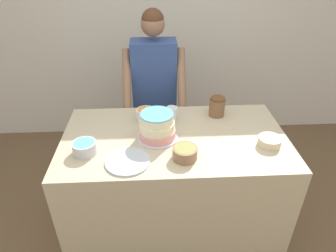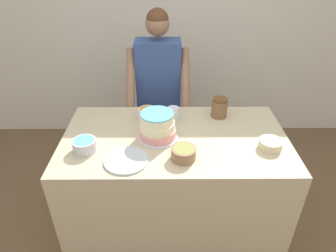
{
  "view_description": "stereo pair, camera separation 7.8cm",
  "coord_description": "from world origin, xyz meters",
  "px_view_note": "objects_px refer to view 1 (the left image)",
  "views": [
    {
      "loc": [
        -0.14,
        -1.28,
        2.09
      ],
      "look_at": [
        -0.05,
        0.39,
        1.05
      ],
      "focal_mm": 32.0,
      "sensor_mm": 36.0,
      "label": 1
    },
    {
      "loc": [
        -0.06,
        -1.28,
        2.09
      ],
      "look_at": [
        -0.05,
        0.39,
        1.05
      ],
      "focal_mm": 32.0,
      "sensor_mm": 36.0,
      "label": 2
    }
  ],
  "objects_px": {
    "person_baker": "(154,85)",
    "stoneware_jar": "(217,107)",
    "cake": "(157,127)",
    "frosting_bowl_blue": "(85,147)",
    "frosting_bowl_orange": "(146,114)",
    "drinking_glass": "(172,114)",
    "ceramic_plate": "(128,161)",
    "frosting_bowl_pink": "(270,141)",
    "frosting_bowl_olive": "(185,153)"
  },
  "relations": [
    {
      "from": "cake",
      "to": "frosting_bowl_blue",
      "type": "bearing_deg",
      "value": -162.2
    },
    {
      "from": "ceramic_plate",
      "to": "frosting_bowl_orange",
      "type": "bearing_deg",
      "value": 77.84
    },
    {
      "from": "frosting_bowl_blue",
      "to": "drinking_glass",
      "type": "relative_size",
      "value": 1.36
    },
    {
      "from": "frosting_bowl_pink",
      "to": "frosting_bowl_orange",
      "type": "relative_size",
      "value": 1.09
    },
    {
      "from": "person_baker",
      "to": "ceramic_plate",
      "type": "relative_size",
      "value": 5.9
    },
    {
      "from": "frosting_bowl_orange",
      "to": "drinking_glass",
      "type": "distance_m",
      "value": 0.19
    },
    {
      "from": "frosting_bowl_blue",
      "to": "frosting_bowl_olive",
      "type": "bearing_deg",
      "value": -7.94
    },
    {
      "from": "person_baker",
      "to": "frosting_bowl_pink",
      "type": "bearing_deg",
      "value": -50.16
    },
    {
      "from": "frosting_bowl_blue",
      "to": "frosting_bowl_orange",
      "type": "distance_m",
      "value": 0.54
    },
    {
      "from": "cake",
      "to": "frosting_bowl_blue",
      "type": "xyz_separation_m",
      "value": [
        -0.46,
        -0.15,
        -0.04
      ]
    },
    {
      "from": "person_baker",
      "to": "frosting_bowl_olive",
      "type": "relative_size",
      "value": 10.57
    },
    {
      "from": "frosting_bowl_blue",
      "to": "stoneware_jar",
      "type": "distance_m",
      "value": 1.02
    },
    {
      "from": "frosting_bowl_orange",
      "to": "person_baker",
      "type": "bearing_deg",
      "value": 82.2
    },
    {
      "from": "frosting_bowl_olive",
      "to": "frosting_bowl_orange",
      "type": "distance_m",
      "value": 0.53
    },
    {
      "from": "cake",
      "to": "frosting_bowl_orange",
      "type": "height_order",
      "value": "cake"
    },
    {
      "from": "frosting_bowl_pink",
      "to": "frosting_bowl_olive",
      "type": "bearing_deg",
      "value": -169.11
    },
    {
      "from": "frosting_bowl_orange",
      "to": "stoneware_jar",
      "type": "relative_size",
      "value": 0.92
    },
    {
      "from": "frosting_bowl_olive",
      "to": "stoneware_jar",
      "type": "distance_m",
      "value": 0.6
    },
    {
      "from": "ceramic_plate",
      "to": "person_baker",
      "type": "bearing_deg",
      "value": 80.08
    },
    {
      "from": "frosting_bowl_blue",
      "to": "frosting_bowl_olive",
      "type": "relative_size",
      "value": 0.98
    },
    {
      "from": "cake",
      "to": "frosting_bowl_orange",
      "type": "distance_m",
      "value": 0.25
    },
    {
      "from": "drinking_glass",
      "to": "ceramic_plate",
      "type": "distance_m",
      "value": 0.57
    },
    {
      "from": "person_baker",
      "to": "cake",
      "type": "xyz_separation_m",
      "value": [
        0.01,
        -0.77,
        0.04
      ]
    },
    {
      "from": "person_baker",
      "to": "ceramic_plate",
      "type": "bearing_deg",
      "value": -99.92
    },
    {
      "from": "frosting_bowl_pink",
      "to": "frosting_bowl_orange",
      "type": "height_order",
      "value": "frosting_bowl_orange"
    },
    {
      "from": "frosting_bowl_olive",
      "to": "ceramic_plate",
      "type": "distance_m",
      "value": 0.35
    },
    {
      "from": "frosting_bowl_blue",
      "to": "stoneware_jar",
      "type": "height_order",
      "value": "stoneware_jar"
    },
    {
      "from": "cake",
      "to": "ceramic_plate",
      "type": "bearing_deg",
      "value": -125.99
    },
    {
      "from": "cake",
      "to": "ceramic_plate",
      "type": "relative_size",
      "value": 1.03
    },
    {
      "from": "person_baker",
      "to": "stoneware_jar",
      "type": "xyz_separation_m",
      "value": [
        0.47,
        -0.48,
        0.02
      ]
    },
    {
      "from": "frosting_bowl_olive",
      "to": "frosting_bowl_pink",
      "type": "relative_size",
      "value": 1.03
    },
    {
      "from": "cake",
      "to": "frosting_bowl_olive",
      "type": "relative_size",
      "value": 1.84
    },
    {
      "from": "cake",
      "to": "frosting_bowl_blue",
      "type": "relative_size",
      "value": 1.87
    },
    {
      "from": "frosting_bowl_orange",
      "to": "ceramic_plate",
      "type": "distance_m",
      "value": 0.51
    },
    {
      "from": "cake",
      "to": "frosting_bowl_orange",
      "type": "bearing_deg",
      "value": 108.72
    },
    {
      "from": "cake",
      "to": "stoneware_jar",
      "type": "height_order",
      "value": "cake"
    },
    {
      "from": "frosting_bowl_pink",
      "to": "stoneware_jar",
      "type": "xyz_separation_m",
      "value": [
        -0.27,
        0.41,
        0.04
      ]
    },
    {
      "from": "frosting_bowl_olive",
      "to": "drinking_glass",
      "type": "height_order",
      "value": "drinking_glass"
    },
    {
      "from": "frosting_bowl_olive",
      "to": "ceramic_plate",
      "type": "xyz_separation_m",
      "value": [
        -0.35,
        -0.02,
        -0.04
      ]
    },
    {
      "from": "stoneware_jar",
      "to": "person_baker",
      "type": "bearing_deg",
      "value": 134.34
    },
    {
      "from": "cake",
      "to": "frosting_bowl_olive",
      "type": "bearing_deg",
      "value": -55.04
    },
    {
      "from": "drinking_glass",
      "to": "frosting_bowl_pink",
      "type": "bearing_deg",
      "value": -28.92
    },
    {
      "from": "cake",
      "to": "drinking_glass",
      "type": "bearing_deg",
      "value": 62.76
    },
    {
      "from": "frosting_bowl_orange",
      "to": "cake",
      "type": "bearing_deg",
      "value": -71.28
    },
    {
      "from": "frosting_bowl_pink",
      "to": "person_baker",
      "type": "bearing_deg",
      "value": 129.84
    },
    {
      "from": "frosting_bowl_blue",
      "to": "frosting_bowl_orange",
      "type": "relative_size",
      "value": 1.1
    },
    {
      "from": "drinking_glass",
      "to": "cake",
      "type": "bearing_deg",
      "value": -117.24
    },
    {
      "from": "frosting_bowl_olive",
      "to": "drinking_glass",
      "type": "xyz_separation_m",
      "value": [
        -0.05,
        0.45,
        0.01
      ]
    },
    {
      "from": "frosting_bowl_orange",
      "to": "stoneware_jar",
      "type": "bearing_deg",
      "value": 5.02
    },
    {
      "from": "ceramic_plate",
      "to": "frosting_bowl_pink",
      "type": "bearing_deg",
      "value": 8.13
    }
  ]
}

